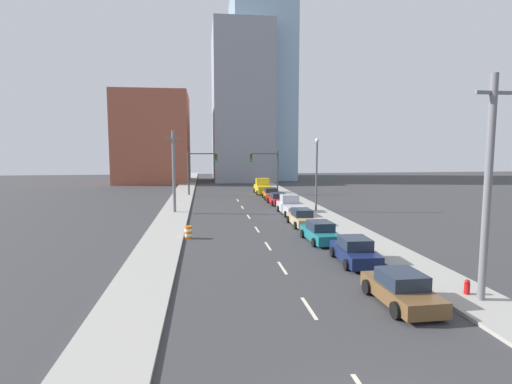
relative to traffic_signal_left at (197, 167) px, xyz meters
name	(u,v)px	position (x,y,z in m)	size (l,w,h in m)	color
sidewalk_left	(183,194)	(-2.11, 1.65, -4.06)	(3.03, 103.37, 0.16)	#9E9B93
sidewalk_right	(282,193)	(12.81, 1.65, -4.06)	(3.03, 103.37, 0.16)	#9E9B93
lane_stripe_at_8m	(309,308)	(5.35, -41.80, -4.13)	(0.16, 2.40, 0.01)	beige
lane_stripe_at_14m	(282,268)	(5.35, -36.03, -4.13)	(0.16, 2.40, 0.01)	beige
lane_stripe_at_19m	(268,246)	(5.35, -30.88, -4.13)	(0.16, 2.40, 0.01)	beige
lane_stripe_at_25m	(257,229)	(5.35, -25.16, -4.13)	(0.16, 2.40, 0.01)	beige
lane_stripe_at_31m	(249,217)	(5.35, -18.77, -4.13)	(0.16, 2.40, 0.01)	beige
lane_stripe_at_38m	(242,207)	(5.35, -12.29, -4.13)	(0.16, 2.40, 0.01)	beige
lane_stripe_at_44m	(238,200)	(5.35, -6.07, -4.13)	(0.16, 2.40, 0.01)	beige
building_brick_left	(154,138)	(-8.98, 25.60, 4.69)	(14.00, 16.00, 17.67)	#9E513D
building_office_center	(241,106)	(9.12, 29.60, 11.68)	(12.00, 20.00, 31.65)	gray
building_glass_right	(260,88)	(13.97, 33.60, 16.23)	(13.00, 20.00, 40.74)	#8CADC6
traffic_signal_left	(197,167)	(0.00, 0.00, 0.00)	(4.23, 0.35, 6.41)	#38383D
traffic_signal_right	(270,166)	(10.58, 0.00, 0.00)	(4.23, 0.35, 6.41)	#38383D
utility_pole_right_near	(488,188)	(12.96, -42.21, 0.90)	(1.60, 0.32, 9.83)	slate
utility_pole_left_mid	(174,171)	(-2.07, -15.73, 0.26)	(1.60, 0.32, 8.56)	slate
traffic_barrel	(188,232)	(-0.21, -27.82, -3.66)	(0.56, 0.56, 0.95)	orange
street_lamp	(317,169)	(12.87, -16.54, 0.42)	(0.44, 0.44, 7.81)	#4C4C51
fire_hydrant	(467,288)	(12.77, -41.53, -3.72)	(0.26, 0.26, 0.84)	red
sedan_brown	(401,289)	(9.41, -41.92, -3.47)	(2.19, 4.41, 1.45)	brown
sedan_navy	(355,251)	(9.78, -35.58, -3.45)	(2.22, 4.50, 1.52)	#141E47
sedan_teal	(320,232)	(9.33, -30.03, -3.47)	(2.17, 4.67, 1.47)	#196B75
sedan_tan	(302,218)	(9.47, -23.91, -3.47)	(2.03, 4.71, 1.48)	tan
pickup_truck_silver	(291,206)	(9.88, -17.64, -3.36)	(2.28, 5.90, 1.92)	#B2B2BC
sedan_red	(278,199)	(9.91, -10.38, -3.50)	(2.29, 4.73, 1.38)	red
sedan_orange	(271,194)	(9.90, -5.07, -3.47)	(2.19, 4.45, 1.48)	orange
pickup_truck_yellow	(263,188)	(9.78, 1.37, -3.23)	(2.45, 5.28, 2.26)	gold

